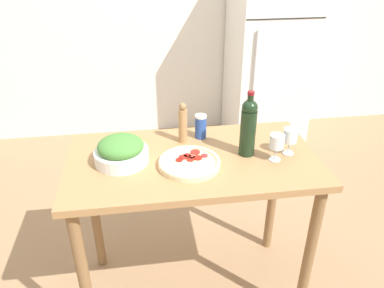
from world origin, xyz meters
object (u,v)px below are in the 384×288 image
(wine_glass_far, at_px, (290,137))
(homemade_pizza, at_px, (189,163))
(pepper_mill, at_px, (183,123))
(refrigerator, at_px, (268,55))
(wine_bottle, at_px, (248,126))
(wine_glass_near, at_px, (277,143))
(salad_bowl, at_px, (121,151))
(salt_canister, at_px, (201,126))

(wine_glass_far, xyz_separation_m, homemade_pizza, (-0.51, -0.04, -0.08))
(pepper_mill, bearing_deg, refrigerator, 58.05)
(wine_glass_far, bearing_deg, pepper_mill, 158.49)
(refrigerator, xyz_separation_m, wine_bottle, (-0.73, -1.82, 0.18))
(wine_glass_near, height_order, salad_bowl, wine_glass_near)
(refrigerator, xyz_separation_m, salad_bowl, (-1.35, -1.81, 0.08))
(salt_canister, bearing_deg, refrigerator, 60.11)
(wine_glass_far, bearing_deg, wine_bottle, 173.53)
(wine_glass_far, relative_size, salad_bowl, 0.53)
(wine_glass_far, bearing_deg, salt_canister, 150.03)
(homemade_pizza, distance_m, salt_canister, 0.30)
(wine_glass_near, distance_m, salt_canister, 0.43)
(wine_glass_far, relative_size, salt_canister, 1.04)
(refrigerator, xyz_separation_m, salt_canister, (-0.93, -1.61, 0.09))
(salad_bowl, height_order, salt_canister, salad_bowl)
(salt_canister, bearing_deg, salad_bowl, -155.05)
(refrigerator, bearing_deg, wine_glass_far, -105.60)
(wine_glass_far, xyz_separation_m, pepper_mill, (-0.51, 0.20, 0.01))
(pepper_mill, bearing_deg, homemade_pizza, -89.94)
(wine_glass_near, distance_m, homemade_pizza, 0.43)
(wine_glass_near, relative_size, salad_bowl, 0.53)
(salt_canister, bearing_deg, wine_glass_far, -29.97)
(refrigerator, distance_m, salt_canister, 1.86)
(homemade_pizza, bearing_deg, refrigerator, 61.50)
(wine_bottle, height_order, pepper_mill, wine_bottle)
(homemade_pizza, relative_size, salt_canister, 2.25)
(refrigerator, distance_m, wine_bottle, 1.97)
(refrigerator, height_order, wine_bottle, refrigerator)
(wine_glass_far, relative_size, homemade_pizza, 0.46)
(wine_bottle, distance_m, pepper_mill, 0.35)
(wine_glass_far, height_order, salad_bowl, wine_glass_far)
(wine_glass_far, relative_size, pepper_mill, 0.61)
(wine_bottle, bearing_deg, salad_bowl, 178.48)
(pepper_mill, relative_size, salt_canister, 1.69)
(wine_glass_near, height_order, wine_glass_far, same)
(pepper_mill, bearing_deg, wine_glass_near, -30.67)
(pepper_mill, distance_m, salad_bowl, 0.36)
(homemade_pizza, height_order, salt_canister, salt_canister)
(refrigerator, height_order, homemade_pizza, refrigerator)
(wine_bottle, xyz_separation_m, homemade_pizza, (-0.30, -0.07, -0.14))
(refrigerator, relative_size, pepper_mill, 8.06)
(homemade_pizza, bearing_deg, pepper_mill, 90.06)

